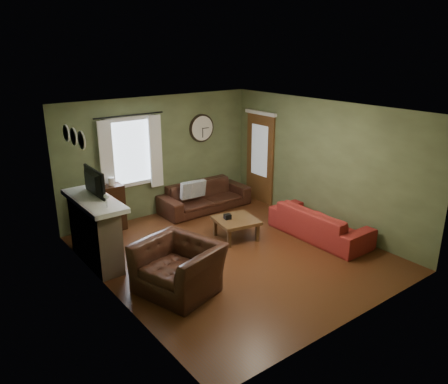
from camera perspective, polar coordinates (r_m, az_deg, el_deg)
floor at (r=8.05m, az=1.16°, el=-7.97°), size 4.60×5.20×0.00m
ceiling at (r=7.26m, az=1.30°, el=10.68°), size 4.60×5.20×0.00m
wall_left at (r=6.46m, az=-15.01°, el=-2.94°), size 0.00×5.20×2.60m
wall_right at (r=9.10m, az=12.68°, el=3.53°), size 0.00×5.20×2.60m
wall_back at (r=9.65m, az=-8.42°, el=4.64°), size 4.60×0.00×2.60m
wall_front at (r=5.88m, az=17.22°, el=-5.38°), size 4.60×0.00×2.60m
fireplace at (r=7.81m, az=-16.48°, el=-5.20°), size 0.40×1.40×1.10m
firebox at (r=7.97m, az=-15.04°, el=-6.54°), size 0.04×0.60×0.55m
mantel at (r=7.61m, az=-16.67°, el=-1.08°), size 0.58×1.60×0.08m
tv at (r=7.68m, az=-17.09°, el=0.76°), size 0.08×0.60×0.35m
tv_screen at (r=7.69m, az=-16.57°, el=1.27°), size 0.02×0.62×0.36m
medallion_left at (r=6.93m, az=-18.09°, el=6.44°), size 0.28×0.28×0.03m
medallion_mid at (r=7.26m, az=-19.04°, el=6.86°), size 0.28×0.28×0.03m
medallion_right at (r=7.58m, az=-19.90°, el=7.24°), size 0.28×0.28×0.03m
window_pane at (r=9.28m, az=-12.20°, el=5.13°), size 1.00×0.02×1.30m
curtain_rod at (r=9.05m, az=-12.26°, el=9.76°), size 0.03×0.03×1.50m
curtain_left at (r=8.99m, az=-15.07°, el=4.14°), size 0.28×0.04×1.55m
curtain_right at (r=9.44m, az=-8.90°, el=5.24°), size 0.28×0.04×1.55m
wall_clock at (r=10.06m, az=-2.88°, el=8.31°), size 0.64×0.06×0.64m
door at (r=10.39m, az=4.73°, el=4.37°), size 0.05×0.90×2.10m
bookshelf at (r=9.08m, az=-15.37°, el=-2.22°), size 0.80×0.34×0.95m
book at (r=8.97m, az=-16.55°, el=0.73°), size 0.26×0.30×0.02m
sofa_brown at (r=10.02m, az=-2.53°, el=-0.56°), size 2.11×0.83×0.62m
pillow_left at (r=9.70m, az=-4.60°, el=0.24°), size 0.39×0.15×0.38m
pillow_right at (r=9.79m, az=-3.47°, el=0.45°), size 0.37×0.11×0.37m
sofa_red at (r=8.76m, az=12.36°, el=-3.94°), size 0.81×2.07×0.60m
armchair at (r=6.79m, az=-5.97°, el=-9.77°), size 1.33×1.44×0.77m
coffee_table at (r=8.55m, az=1.57°, el=-4.79°), size 0.90×0.90×0.41m
tissue_box at (r=8.47m, az=0.46°, el=-3.57°), size 0.15×0.15×0.09m
wine_glass_a at (r=7.08m, az=-15.03°, el=-1.16°), size 0.07×0.07×0.21m
wine_glass_b at (r=7.12m, az=-15.15°, el=-1.09°), size 0.07×0.07×0.21m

